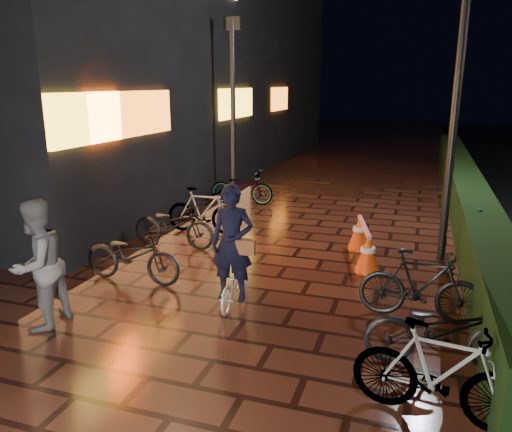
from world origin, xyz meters
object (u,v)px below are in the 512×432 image
(traffic_barrier, at_px, (363,242))
(cart_assembly, at_px, (483,232))
(bystander_person, at_px, (38,265))
(cyclist, at_px, (233,261))

(traffic_barrier, bearing_deg, cart_assembly, 18.50)
(traffic_barrier, relative_size, cart_assembly, 1.59)
(traffic_barrier, xyz_separation_m, cart_assembly, (2.10, 0.70, 0.20))
(bystander_person, distance_m, cyclist, 2.65)
(traffic_barrier, distance_m, cart_assembly, 2.23)
(bystander_person, height_order, cart_assembly, bystander_person)
(cart_assembly, bearing_deg, traffic_barrier, -161.50)
(cyclist, bearing_deg, bystander_person, -146.73)
(cart_assembly, bearing_deg, cyclist, -138.21)
(cyclist, distance_m, traffic_barrier, 3.07)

